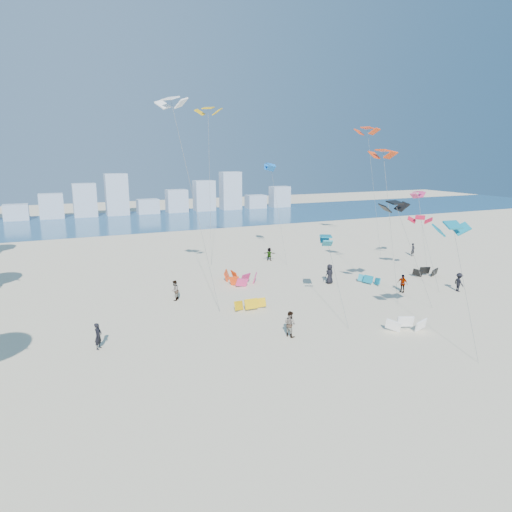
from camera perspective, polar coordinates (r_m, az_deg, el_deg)
name	(u,v)px	position (r m, az deg, el deg)	size (l,w,h in m)	color
ground	(337,423)	(23.38, 9.89, -19.49)	(220.00, 220.00, 0.00)	beige
ocean	(118,222)	(89.87, -16.58, 4.05)	(220.00, 220.00, 0.00)	navy
kitesurfer_near	(98,336)	(31.86, -18.79, -9.28)	(0.63, 0.42, 1.74)	black
kitesurfer_mid	(290,324)	(32.26, 4.18, -8.29)	(0.88, 0.68, 1.80)	gray
kitesurfers_far	(334,273)	(46.22, 9.54, -2.07)	(32.04, 19.57, 1.91)	black
grounded_kites	(307,287)	(42.44, 6.27, -3.83)	(23.68, 19.26, 1.06)	#D5A20B
flying_kites	(325,157)	(47.41, 8.47, 11.91)	(31.26, 37.16, 18.12)	#0B708B
distant_skyline	(104,200)	(99.25, -18.16, 6.49)	(85.00, 3.00, 8.40)	#9EADBF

